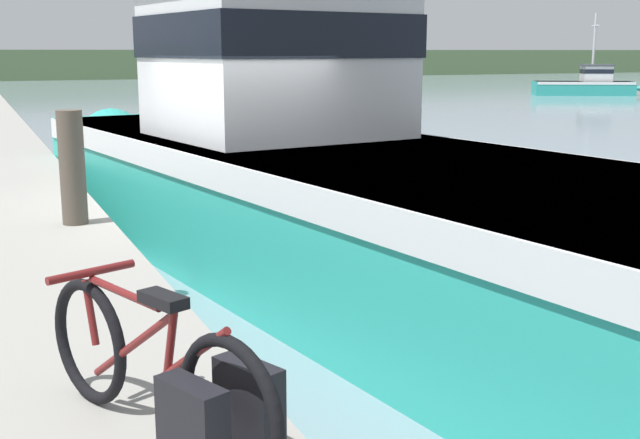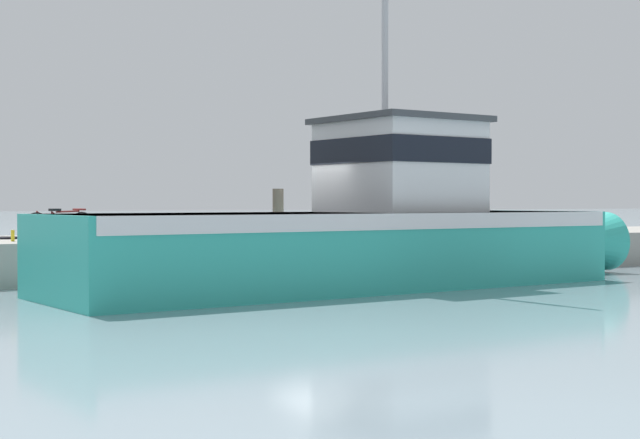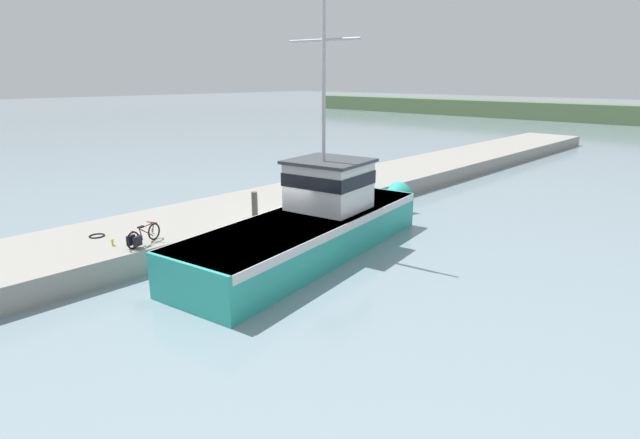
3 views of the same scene
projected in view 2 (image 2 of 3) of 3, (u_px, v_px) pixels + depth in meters
The scene contains 8 objects.
ground_plane at pixel (340, 283), 20.65m from camera, with size 320.00×320.00×0.00m, color gray.
dock_pier at pixel (270, 253), 24.09m from camera, with size 4.95×80.00×0.89m, color gray.
fishing_boat_main at pixel (365, 229), 19.61m from camera, with size 5.20×14.06×9.20m.
bicycle_touring at pixel (53, 227), 19.91m from camera, with size 0.81×1.58×0.68m.
mooring_post at pixel (278, 214), 21.86m from camera, with size 0.25×0.25×1.11m, color #51473D.
hose_coil at pixel (6, 238), 21.58m from camera, with size 0.55×0.55×0.05m, color black.
water_bottle_by_bike at pixel (89, 235), 21.25m from camera, with size 0.07×0.07×0.21m, color silver.
water_bottle_on_curb at pixel (13, 236), 20.26m from camera, with size 0.08×0.08×0.24m, color yellow.
Camera 2 is at (18.39, -9.33, 1.71)m, focal length 55.00 mm.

